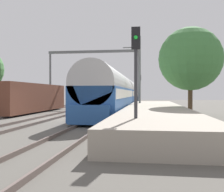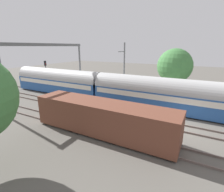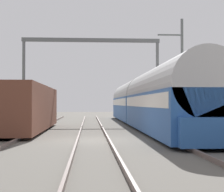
# 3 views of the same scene
# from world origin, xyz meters

# --- Properties ---
(ground) EXTENTS (120.00, 120.00, 0.00)m
(ground) POSITION_xyz_m (0.00, 0.00, 0.00)
(ground) COLOR #59554E
(track_west) EXTENTS (1.52, 60.00, 0.16)m
(track_west) POSITION_xyz_m (0.00, 0.00, 0.08)
(track_west) COLOR #65554F
(track_west) RESTS_ON ground
(track_east) EXTENTS (1.52, 60.00, 0.16)m
(track_east) POSITION_xyz_m (4.23, 0.00, 0.08)
(track_east) COLOR #65554F
(track_east) RESTS_ON ground
(platform) EXTENTS (4.40, 28.00, 0.90)m
(platform) POSITION_xyz_m (8.05, 2.00, 0.45)
(platform) COLOR #A39989
(platform) RESTS_ON ground
(passenger_train) EXTENTS (2.93, 32.85, 3.82)m
(passenger_train) POSITION_xyz_m (4.23, 11.72, 1.97)
(passenger_train) COLOR #28569E
(passenger_train) RESTS_ON ground
(freight_car) EXTENTS (2.80, 13.00, 2.70)m
(freight_car) POSITION_xyz_m (-4.23, 6.03, 1.47)
(freight_car) COLOR brown
(freight_car) RESTS_ON ground
(person_crossing) EXTENTS (0.29, 0.43, 1.73)m
(person_crossing) POSITION_xyz_m (6.13, 17.04, 1.03)
(person_crossing) COLOR #2F2F2F
(person_crossing) RESTS_ON ground
(railway_signal_near) EXTENTS (0.36, 0.30, 4.63)m
(railway_signal_near) POSITION_xyz_m (7.04, -8.40, 2.99)
(railway_signal_near) COLOR #2D2D33
(railway_signal_near) RESTS_ON ground
(railway_signal_far) EXTENTS (0.36, 0.30, 4.96)m
(railway_signal_far) POSITION_xyz_m (6.15, 24.79, 3.18)
(railway_signal_far) COLOR #2D2D33
(railway_signal_far) RESTS_ON ground
(catenary_gantry) EXTENTS (12.86, 0.28, 7.86)m
(catenary_gantry) POSITION_xyz_m (0.00, 16.78, 5.66)
(catenary_gantry) COLOR slate
(catenary_gantry) RESTS_ON ground
(catenary_pole_east_mid) EXTENTS (1.90, 0.20, 8.00)m
(catenary_pole_east_mid) POSITION_xyz_m (6.58, 9.05, 4.15)
(catenary_pole_east_mid) COLOR slate
(catenary_pole_east_mid) RESTS_ON ground
(tree_east_background) EXTENTS (5.09, 5.09, 7.24)m
(tree_east_background) POSITION_xyz_m (10.89, 2.79, 4.69)
(tree_east_background) COLOR #4C3826
(tree_east_background) RESTS_ON ground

